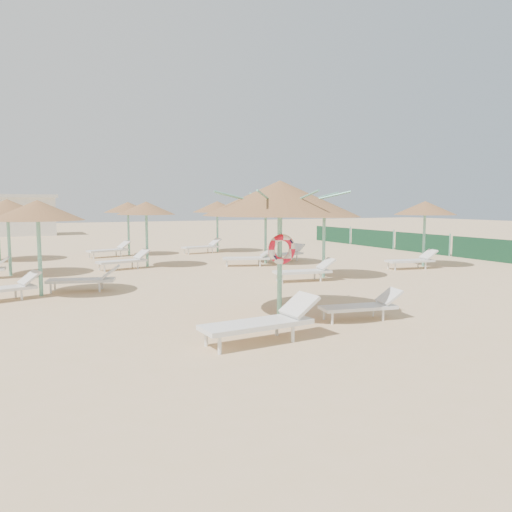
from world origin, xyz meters
name	(u,v)px	position (x,y,z in m)	size (l,w,h in m)	color
ground	(275,320)	(0.00, 0.00, 0.00)	(120.00, 120.00, 0.00)	tan
main_palapa	(280,199)	(0.25, 0.25, 2.68)	(3.43, 3.43, 3.08)	#6CBBA1
lounger_main_a	(264,321)	(-1.00, -1.43, 0.40)	(2.32, 0.83, 0.83)	white
lounger_main_b	(363,306)	(1.80, -0.80, 0.32)	(1.89, 0.87, 0.66)	white
palapa_field	(165,210)	(0.50, 10.37, 2.31)	(18.98, 13.33, 2.72)	#6CBBA1
service_hut	(0,215)	(-6.00, 35.00, 1.64)	(8.40, 4.40, 3.25)	silver
windbreak_fence	(422,243)	(14.00, 9.96, 0.50)	(0.08, 19.84, 1.10)	#194C31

